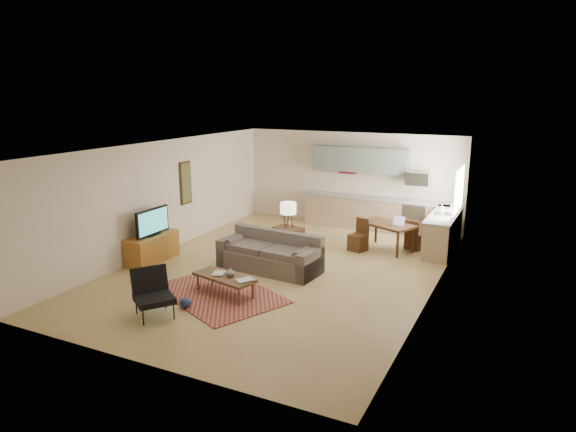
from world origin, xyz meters
The scene contains 25 objects.
room centered at (0.00, 0.00, 1.35)m, with size 9.00×9.00×9.00m.
kitchen_counter_back centered at (0.90, 4.18, 0.46)m, with size 4.26×0.64×0.92m, color tan, non-canonical shape.
kitchen_counter_right centered at (2.93, 3.00, 0.46)m, with size 0.64×2.26×0.92m, color tan, non-canonical shape.
kitchen_range centered at (2.00, 4.18, 0.45)m, with size 0.62×0.62×0.90m, color #A5A8AD.
kitchen_microwave centered at (2.00, 4.20, 1.55)m, with size 0.62×0.40×0.35m, color #A5A8AD.
upper_cabinets centered at (0.30, 4.33, 1.95)m, with size 2.80×0.34×0.70m, color slate.
window_right centered at (3.23, 3.00, 1.55)m, with size 0.02×1.40×1.05m, color white.
wall_art_left centered at (-3.21, 0.90, 1.55)m, with size 0.06×0.42×1.10m, color olive, non-canonical shape.
triptych centered at (-0.10, 4.47, 1.75)m, with size 1.70×0.04×0.50m, color beige, non-canonical shape.
rug centered at (-0.46, -1.83, 0.01)m, with size 2.51×1.74×0.02m, color maroon.
sofa centered at (-0.23, -0.15, 0.41)m, with size 2.36×1.03×0.82m, color brown, non-canonical shape.
coffee_table centered at (-0.34, -1.80, 0.20)m, with size 1.30×0.52×0.39m, color #4C341F, non-canonical shape.
book_a centered at (-0.60, -1.79, 0.40)m, with size 0.29×0.34×0.03m, color maroon.
book_b centered at (0.04, -1.78, 0.40)m, with size 0.38×0.41×0.03m, color navy.
vase centered at (-0.22, -1.77, 0.48)m, with size 0.18×0.18×0.18m, color black.
armchair centered at (-0.90, -3.17, 0.42)m, with size 0.73×0.73×0.84m, color black, non-canonical shape.
tv_credenza centered at (-2.97, -0.79, 0.31)m, with size 0.52×1.35×0.62m, color #915721, non-canonical shape.
tv centered at (-2.92, -0.79, 0.94)m, with size 0.10×1.04×0.62m, color black, non-canonical shape.
console_table centered at (-0.20, 0.72, 0.38)m, with size 0.66×0.44×0.76m, color #361F10, non-canonical shape.
table_lamp centered at (-0.20, 0.72, 1.07)m, with size 0.37×0.37×0.61m, color beige, non-canonical shape.
dining_table centered at (1.67, 2.42, 0.34)m, with size 1.35×0.77×0.68m, color #361F10, non-canonical shape.
dining_chair_near centered at (1.06, 2.06, 0.40)m, with size 0.38×0.40×0.80m, color #361F10, non-canonical shape.
dining_chair_far centered at (2.29, 2.78, 0.39)m, with size 0.37×0.39×0.77m, color #361F10, non-canonical shape.
laptop centered at (1.94, 2.33, 0.79)m, with size 0.29×0.22×0.22m, color #A5A8AD, non-canonical shape.
soap_bottle centered at (2.83, 3.23, 1.02)m, with size 0.09×0.10×0.19m, color beige.
Camera 1 is at (4.83, -9.61, 3.84)m, focal length 32.00 mm.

